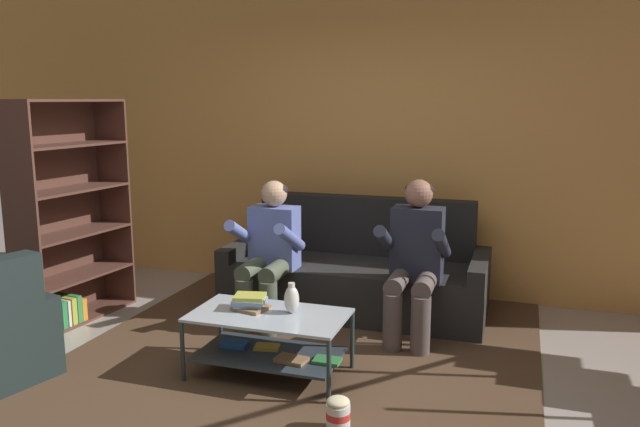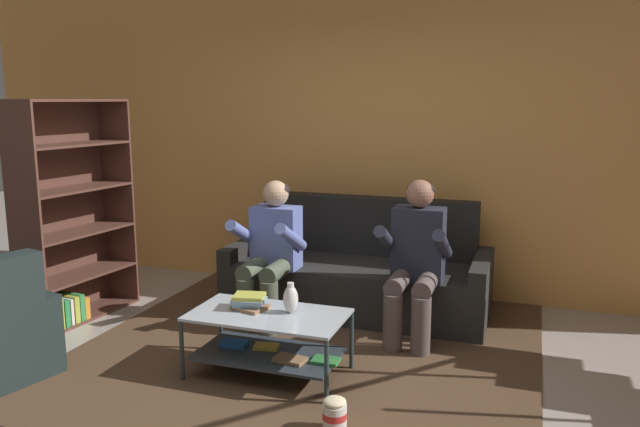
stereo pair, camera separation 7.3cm
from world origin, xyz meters
name	(u,v)px [view 2 (the right image)]	position (x,y,z in m)	size (l,w,h in m)	color
ground	(262,402)	(0.00, 0.00, 0.00)	(16.80, 16.80, 0.00)	#A69B94
back_partition	(370,136)	(0.00, 2.46, 1.45)	(8.40, 0.12, 2.90)	#E49E4F
couch	(359,275)	(0.08, 1.82, 0.30)	(2.18, 0.88, 0.94)	#262625
person_seated_left	(271,247)	(-0.50, 1.28, 0.63)	(0.50, 0.58, 1.14)	#515A46
person_seated_right	(416,255)	(0.67, 1.29, 0.65)	(0.50, 0.58, 1.20)	#594B49
coffee_table	(269,335)	(-0.11, 0.36, 0.28)	(1.00, 0.55, 0.42)	#AEBAC6
area_rug	(314,343)	(-0.01, 0.96, 0.01)	(3.20, 3.40, 0.01)	#503926
vase	(291,299)	(0.02, 0.42, 0.52)	(0.10, 0.10, 0.20)	silver
book_stack	(249,302)	(-0.27, 0.40, 0.47)	(0.25, 0.22, 0.10)	#9D724E
bookshelf	(68,227)	(-2.11, 0.86, 0.76)	(0.46, 1.03, 1.79)	brown
popcorn_tub	(335,415)	(0.51, -0.18, 0.10)	(0.13, 0.13, 0.20)	red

